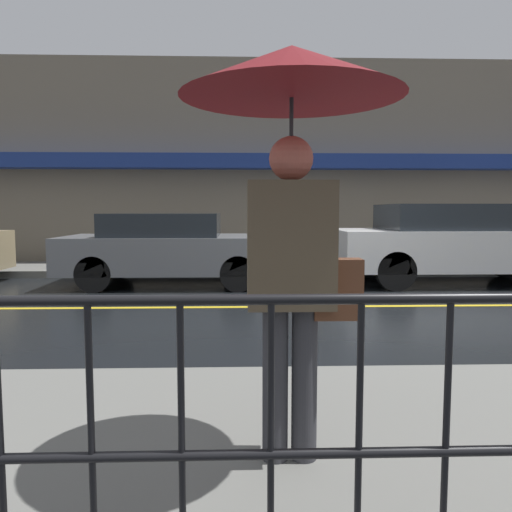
% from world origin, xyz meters
% --- Properties ---
extents(ground_plane, '(80.00, 80.00, 0.00)m').
position_xyz_m(ground_plane, '(0.00, 0.00, 0.00)').
color(ground_plane, black).
extents(sidewalk_far, '(28.00, 2.04, 0.15)m').
position_xyz_m(sidewalk_far, '(0.00, 4.29, 0.07)').
color(sidewalk_far, slate).
rests_on(sidewalk_far, ground_plane).
extents(lane_marking, '(25.20, 0.12, 0.01)m').
position_xyz_m(lane_marking, '(0.00, 0.00, 0.00)').
color(lane_marking, gold).
rests_on(lane_marking, ground_plane).
extents(building_storefront, '(28.00, 0.85, 5.15)m').
position_xyz_m(building_storefront, '(0.00, 5.43, 2.57)').
color(building_storefront, '#706656').
rests_on(building_storefront, ground_plane).
extents(pedestrian, '(1.08, 1.08, 2.04)m').
position_xyz_m(pedestrian, '(-1.50, -4.77, 1.79)').
color(pedestrian, '#333338').
rests_on(pedestrian, sidewalk_near).
extents(car_grey, '(4.01, 1.92, 1.36)m').
position_xyz_m(car_grey, '(-3.06, 2.27, 0.71)').
color(car_grey, slate).
rests_on(car_grey, ground_plane).
extents(car_white, '(4.65, 1.91, 1.53)m').
position_xyz_m(car_white, '(2.39, 2.27, 0.80)').
color(car_white, silver).
rests_on(car_white, ground_plane).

